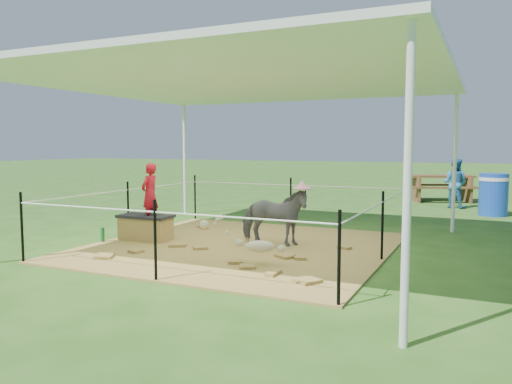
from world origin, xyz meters
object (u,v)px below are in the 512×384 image
at_px(foal, 260,244).
at_px(distant_person, 455,183).
at_px(woman, 150,188).
at_px(pony, 274,217).
at_px(picnic_table_near, 439,188).
at_px(straw_bale, 146,229).
at_px(green_bottle, 103,235).
at_px(trash_barrel, 493,195).

bearing_deg(foal, distant_person, 52.77).
relative_size(woman, pony, 0.93).
bearing_deg(picnic_table_near, foal, -119.75).
height_order(straw_bale, picnic_table_near, picnic_table_near).
height_order(straw_bale, pony, pony).
relative_size(pony, distant_person, 0.84).
bearing_deg(foal, pony, 80.98).
bearing_deg(distant_person, foal, 94.44).
bearing_deg(straw_bale, pony, 11.81).
xyz_separation_m(green_bottle, foal, (3.06, -0.35, 0.16)).
height_order(trash_barrel, picnic_table_near, trash_barrel).
distance_m(foal, distant_person, 8.27).
xyz_separation_m(straw_bale, foal, (2.51, -0.80, 0.09)).
xyz_separation_m(woman, pony, (2.09, 0.46, -0.43)).
xyz_separation_m(woman, foal, (2.41, -0.80, -0.62)).
distance_m(pony, distant_person, 7.15).
bearing_deg(trash_barrel, picnic_table_near, 117.34).
xyz_separation_m(pony, trash_barrel, (3.22, 5.60, -0.00)).
bearing_deg(trash_barrel, green_bottle, -132.52).
bearing_deg(pony, distant_person, -30.72).
distance_m(green_bottle, distant_person, 9.20).
bearing_deg(foal, straw_bale, 139.11).
distance_m(straw_bale, pony, 2.26).
bearing_deg(picnic_table_near, distant_person, -93.00).
bearing_deg(woman, straw_bale, -91.85).
bearing_deg(green_bottle, pony, 18.33).
distance_m(straw_bale, picnic_table_near, 9.68).
height_order(straw_bale, foal, foal).
distance_m(straw_bale, trash_barrel, 8.13).
height_order(straw_bale, green_bottle, straw_bale).
bearing_deg(woman, picnic_table_near, 154.40).
distance_m(woman, trash_barrel, 8.07).
bearing_deg(picnic_table_near, woman, -134.81).
xyz_separation_m(straw_bale, green_bottle, (-0.55, -0.45, -0.07)).
distance_m(straw_bale, green_bottle, 0.71).
xyz_separation_m(pony, picnic_table_near, (1.79, 8.37, -0.11)).
height_order(green_bottle, foal, foal).
relative_size(pony, picnic_table_near, 0.59).
distance_m(trash_barrel, picnic_table_near, 3.12).
xyz_separation_m(straw_bale, trash_barrel, (5.41, 6.05, 0.27)).
height_order(foal, distant_person, distant_person).
bearing_deg(woman, distant_person, 146.80).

